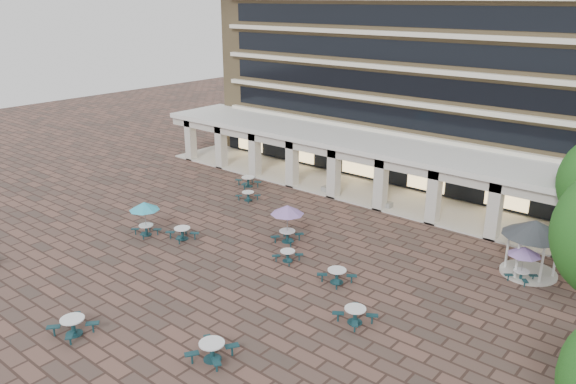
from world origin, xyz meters
name	(u,v)px	position (x,y,z in m)	size (l,w,h in m)	color
ground	(243,257)	(0.00, 0.00, 0.00)	(120.00, 120.00, 0.00)	brown
apartment_building	(445,26)	(0.00, 25.47, 12.60)	(40.00, 15.50, 25.20)	#967E55
retail_arcade	(374,159)	(0.00, 14.80, 3.00)	(42.00, 6.60, 4.40)	white
picnic_table_1	(73,325)	(-0.31, -11.00, 0.50)	(2.00, 2.00, 0.84)	#153D41
picnic_table_2	(212,349)	(6.12, -8.17, 0.51)	(2.21, 2.21, 0.86)	#153D41
picnic_table_3	(355,314)	(9.26, -1.71, 0.47)	(2.03, 2.03, 0.79)	#153D41
picnic_table_4	(144,207)	(-7.27, -1.67, 1.96)	(2.00, 2.00, 2.31)	#153D41
picnic_table_6	(287,211)	(0.62, 3.49, 2.12)	(2.17, 2.17, 2.50)	#153D41
picnic_table_7	(337,275)	(6.23, 1.05, 0.47)	(1.99, 1.99, 0.79)	#153D41
picnic_table_8	(248,195)	(-6.74, 7.52, 0.42)	(1.59, 1.59, 0.70)	#153D41
picnic_table_9	(182,232)	(-4.91, -0.57, 0.47)	(1.97, 1.97, 0.79)	#153D41
picnic_table_10	(288,255)	(2.43, 1.35, 0.40)	(1.55, 1.55, 0.67)	#153D41
picnic_table_11	(524,252)	(14.00, 7.73, 1.77)	(1.81, 1.81, 2.09)	#153D41
picnic_table_12	(248,181)	(-9.09, 10.00, 0.49)	(2.27, 2.27, 0.83)	#153D41
gazebo	(534,234)	(14.04, 8.92, 2.46)	(3.50, 3.50, 3.26)	beige
planter_left	(330,188)	(-2.75, 12.90, 0.45)	(1.50, 0.60, 1.18)	#999893
planter_right	(383,202)	(2.07, 12.90, 0.45)	(1.50, 0.74, 1.19)	#999893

